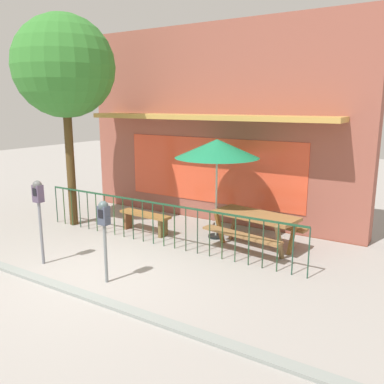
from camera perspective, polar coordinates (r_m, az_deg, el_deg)
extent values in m
plane|color=#9B9691|center=(7.75, -13.59, -11.38)|extent=(40.00, 40.00, 0.00)
cube|color=brown|center=(11.18, 3.23, -3.62)|extent=(7.91, 0.54, 0.01)
cube|color=#975244|center=(10.77, 3.40, 9.36)|extent=(7.91, 0.50, 5.03)
cube|color=#E54C2D|center=(10.66, 2.64, 3.04)|extent=(5.14, 0.02, 1.70)
cube|color=gold|center=(10.19, 1.61, 10.48)|extent=(6.72, 0.81, 0.12)
cube|color=#1C472D|center=(8.84, -4.82, -1.59)|extent=(6.64, 0.04, 0.04)
cylinder|color=#1E3E2D|center=(11.22, -18.49, -1.70)|extent=(0.02, 0.02, 0.95)
cylinder|color=#2A4B20|center=(11.00, -17.53, -1.90)|extent=(0.02, 0.02, 0.95)
cylinder|color=#2A4A25|center=(10.79, -16.53, -2.11)|extent=(0.02, 0.02, 0.95)
cylinder|color=#224431|center=(10.58, -15.49, -2.33)|extent=(0.02, 0.02, 0.95)
cylinder|color=#273D2C|center=(10.37, -14.41, -2.56)|extent=(0.02, 0.02, 0.95)
cylinder|color=#264C28|center=(10.17, -13.28, -2.80)|extent=(0.02, 0.02, 0.95)
cylinder|color=#254025|center=(9.97, -12.11, -3.04)|extent=(0.02, 0.02, 0.95)
cylinder|color=#2D4E27|center=(9.77, -10.89, -3.30)|extent=(0.02, 0.02, 0.95)
cylinder|color=#1D3E1F|center=(9.59, -9.62, -3.56)|extent=(0.02, 0.02, 0.95)
cylinder|color=#1C3E26|center=(9.40, -8.30, -3.83)|extent=(0.02, 0.02, 0.95)
cylinder|color=#29452D|center=(9.22, -6.93, -4.11)|extent=(0.02, 0.02, 0.95)
cylinder|color=#1C4C2F|center=(9.05, -5.50, -4.40)|extent=(0.02, 0.02, 0.95)
cylinder|color=#224C24|center=(8.88, -4.02, -4.69)|extent=(0.02, 0.02, 0.95)
cylinder|color=#244222|center=(8.72, -2.48, -4.99)|extent=(0.02, 0.02, 0.95)
cylinder|color=#2C3D28|center=(8.57, -0.88, -5.30)|extent=(0.02, 0.02, 0.95)
cylinder|color=#2A3D2F|center=(8.42, 0.78, -5.62)|extent=(0.02, 0.02, 0.95)
cylinder|color=#253D24|center=(8.28, 2.49, -5.94)|extent=(0.02, 0.02, 0.95)
cylinder|color=#284520|center=(8.15, 4.27, -6.27)|extent=(0.02, 0.02, 0.95)
cylinder|color=#26492E|center=(8.03, 6.10, -6.60)|extent=(0.02, 0.02, 0.95)
cylinder|color=#1F4229|center=(7.92, 7.99, -6.94)|extent=(0.02, 0.02, 0.95)
cylinder|color=#233E28|center=(7.81, 9.93, -7.28)|extent=(0.02, 0.02, 0.95)
cylinder|color=#1E4326|center=(7.71, 11.93, -7.61)|extent=(0.02, 0.02, 0.95)
cylinder|color=#1A412F|center=(7.63, 13.98, -7.95)|extent=(0.02, 0.02, 0.95)
cylinder|color=#1F4532|center=(7.55, 16.08, -8.28)|extent=(0.02, 0.02, 0.95)
cube|color=olive|center=(8.75, 8.92, -3.27)|extent=(1.89, 1.02, 0.07)
cube|color=olive|center=(8.40, 6.86, -6.02)|extent=(1.82, 0.52, 0.05)
cube|color=brown|center=(9.29, 10.65, -4.33)|extent=(1.82, 0.52, 0.05)
cube|color=brown|center=(9.03, 3.91, -5.10)|extent=(0.12, 0.36, 0.78)
cube|color=brown|center=(9.47, 5.94, -4.31)|extent=(0.12, 0.36, 0.78)
cube|color=brown|center=(8.28, 12.18, -6.99)|extent=(0.12, 0.36, 0.78)
cube|color=brown|center=(8.76, 13.94, -6.01)|extent=(0.12, 0.36, 0.78)
cylinder|color=black|center=(9.58, 3.37, -6.22)|extent=(0.36, 0.36, 0.05)
cylinder|color=#B3BDAD|center=(9.29, 3.46, 0.20)|extent=(0.04, 0.04, 2.24)
cone|color=#1A7C4E|center=(9.14, 3.53, 6.12)|extent=(1.91, 1.91, 0.42)
cube|color=olive|center=(9.88, -6.63, -3.13)|extent=(1.42, 0.41, 0.06)
cube|color=brown|center=(10.32, -8.91, -3.83)|extent=(0.08, 0.29, 0.45)
cube|color=brown|center=(9.59, -4.11, -4.96)|extent=(0.08, 0.29, 0.45)
cylinder|color=slate|center=(7.26, -12.04, -8.47)|extent=(0.06, 0.06, 1.05)
cube|color=#3E4557|center=(7.05, -12.29, -3.21)|extent=(0.18, 0.14, 0.33)
sphere|color=#455555|center=(7.01, -12.35, -1.92)|extent=(0.17, 0.17, 0.17)
cube|color=black|center=(6.99, -12.73, -3.03)|extent=(0.11, 0.01, 0.14)
cylinder|color=slate|center=(8.39, -20.41, -5.45)|extent=(0.06, 0.06, 1.24)
cube|color=#50425A|center=(8.19, -20.82, -0.20)|extent=(0.18, 0.14, 0.33)
sphere|color=#515250|center=(8.16, -20.91, 0.93)|extent=(0.17, 0.17, 0.17)
cube|color=black|center=(8.14, -21.25, -0.02)|extent=(0.11, 0.01, 0.15)
cylinder|color=#4C371A|center=(10.70, -16.72, 4.09)|extent=(0.21, 0.21, 3.27)
sphere|color=#367E30|center=(10.64, -17.52, 16.46)|extent=(2.44, 2.44, 2.44)
cube|color=gray|center=(7.35, -17.38, -12.97)|extent=(11.07, 0.20, 0.11)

